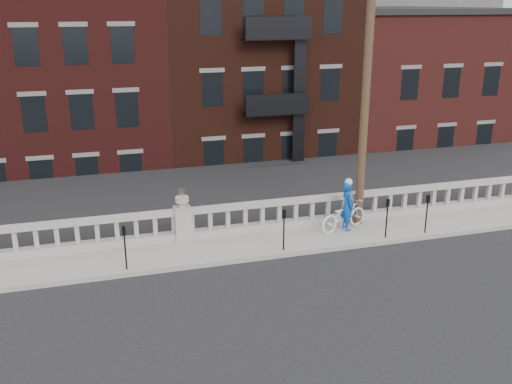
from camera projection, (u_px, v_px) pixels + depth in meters
ground at (208, 299)px, 15.44m from camera, size 120.00×120.00×0.00m
sidewalk at (189, 252)px, 18.15m from camera, size 32.00×2.20×0.15m
balustrade at (183, 225)px, 18.83m from camera, size 28.00×0.34×1.03m
planter_pedestal at (183, 219)px, 18.77m from camera, size 0.55×0.55×1.76m
lower_level at (141, 86)px, 35.73m from camera, size 80.00×44.00×20.80m
utility_pole at (367, 79)px, 18.69m from camera, size 1.60×0.28×10.00m
parking_meter_a at (125, 243)px, 16.55m from camera, size 0.10×0.09×1.36m
parking_meter_b at (284, 225)px, 17.85m from camera, size 0.10×0.09×1.36m
parking_meter_c at (387, 214)px, 18.80m from camera, size 0.10×0.09×1.36m
parking_meter_d at (427, 209)px, 19.20m from camera, size 0.10×0.09×1.36m
bicycle at (343, 215)px, 19.61m from camera, size 2.09×1.32×1.04m
cyclist at (347, 206)px, 19.49m from camera, size 0.42×0.63×1.73m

